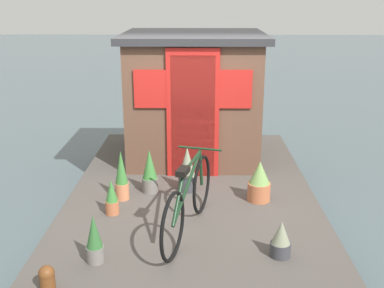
{
  "coord_description": "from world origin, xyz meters",
  "views": [
    {
      "loc": [
        -5.69,
        -0.09,
        2.88
      ],
      "look_at": [
        -0.2,
        0.0,
        1.11
      ],
      "focal_mm": 43.59,
      "sensor_mm": 36.0,
      "label": 1
    }
  ],
  "objects": [
    {
      "name": "ground_plane",
      "position": [
        0.0,
        0.0,
        0.0
      ],
      "size": [
        60.0,
        60.0,
        0.0
      ],
      "primitive_type": "plane",
      "color": "#4C5B60"
    },
    {
      "name": "houseboat_deck",
      "position": [
        0.0,
        0.0,
        0.21
      ],
      "size": [
        5.07,
        3.16,
        0.41
      ],
      "color": "#4C4742",
      "rests_on": "ground_plane"
    },
    {
      "name": "houseboat_cabin",
      "position": [
        1.42,
        0.0,
        1.38
      ],
      "size": [
        2.02,
        2.12,
        1.92
      ],
      "color": "brown",
      "rests_on": "houseboat_deck"
    },
    {
      "name": "bicycle",
      "position": [
        -1.16,
        0.02,
        0.8
      ],
      "size": [
        1.72,
        0.61,
        0.83
      ],
      "color": "black",
      "rests_on": "houseboat_deck"
    },
    {
      "name": "potted_plant_succulent",
      "position": [
        -0.31,
        0.88,
        0.72
      ],
      "size": [
        0.17,
        0.17,
        0.64
      ],
      "color": "#C6754C",
      "rests_on": "houseboat_deck"
    },
    {
      "name": "potted_plant_basil",
      "position": [
        -0.07,
        0.55,
        0.69
      ],
      "size": [
        0.21,
        0.21,
        0.58
      ],
      "color": "slate",
      "rests_on": "houseboat_deck"
    },
    {
      "name": "potted_plant_thyme",
      "position": [
        -1.76,
        0.91,
        0.65
      ],
      "size": [
        0.17,
        0.17,
        0.49
      ],
      "color": "slate",
      "rests_on": "houseboat_deck"
    },
    {
      "name": "potted_plant_fern",
      "position": [
        -0.31,
        -0.84,
        0.66
      ],
      "size": [
        0.29,
        0.29,
        0.52
      ],
      "color": "#B2603D",
      "rests_on": "houseboat_deck"
    },
    {
      "name": "potted_plant_rosemary",
      "position": [
        -0.72,
        0.93,
        0.61
      ],
      "size": [
        0.16,
        0.16,
        0.42
      ],
      "color": "#B2603D",
      "rests_on": "houseboat_deck"
    },
    {
      "name": "potted_plant_geranium",
      "position": [
        -0.01,
        0.07,
        0.7
      ],
      "size": [
        0.23,
        0.23,
        0.6
      ],
      "color": "#38383D",
      "rests_on": "houseboat_deck"
    },
    {
      "name": "potted_plant_sage",
      "position": [
        -1.63,
        -0.89,
        0.59
      ],
      "size": [
        0.2,
        0.2,
        0.38
      ],
      "color": "#38383D",
      "rests_on": "houseboat_deck"
    },
    {
      "name": "mooring_bollard",
      "position": [
        -2.22,
        1.23,
        0.54
      ],
      "size": [
        0.14,
        0.14,
        0.24
      ],
      "color": "brown",
      "rests_on": "houseboat_deck"
    }
  ]
}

